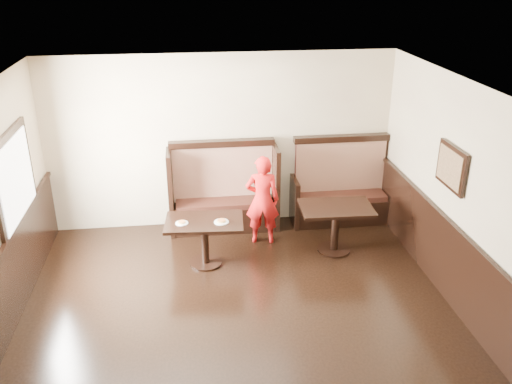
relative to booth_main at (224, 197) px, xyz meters
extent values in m
plane|color=black|center=(0.00, -3.30, -0.53)|extent=(7.00, 7.00, 0.00)
plane|color=#C8BB91|center=(0.00, 0.20, 0.87)|extent=(5.50, 0.00, 5.50)
plane|color=#C8BB91|center=(2.75, -3.30, 0.87)|extent=(0.00, 7.00, 7.00)
plane|color=white|center=(0.00, -3.30, 2.27)|extent=(7.00, 7.00, 0.00)
cube|color=black|center=(2.72, -3.30, -0.03)|extent=(0.05, 6.90, 1.00)
cube|color=black|center=(-2.71, -1.40, 1.02)|extent=(0.05, 1.50, 1.20)
cube|color=white|center=(-2.69, -1.40, 1.02)|extent=(0.01, 1.30, 1.00)
cube|color=black|center=(2.71, -2.10, 1.17)|extent=(0.04, 0.70, 0.55)
cube|color=olive|center=(2.69, -2.10, 1.17)|extent=(0.01, 0.60, 0.45)
cube|color=black|center=(0.00, -0.08, -0.32)|extent=(1.60, 0.50, 0.42)
cube|color=black|center=(0.00, -0.08, -0.07)|extent=(1.54, 0.46, 0.09)
cube|color=#501019|center=(0.00, 0.13, 0.37)|extent=(1.60, 0.12, 0.92)
cube|color=black|center=(0.00, 0.13, 0.87)|extent=(1.68, 0.16, 0.10)
cube|color=black|center=(-0.84, 0.02, 0.15)|extent=(0.07, 0.72, 1.36)
cube|color=black|center=(0.84, 0.02, 0.15)|extent=(0.07, 0.72, 1.36)
cube|color=black|center=(1.95, -0.08, -0.32)|extent=(1.50, 0.50, 0.42)
cube|color=black|center=(1.95, -0.08, -0.07)|extent=(1.44, 0.46, 0.09)
cube|color=#501019|center=(1.95, 0.13, 0.37)|extent=(1.50, 0.12, 0.92)
cube|color=black|center=(1.95, 0.13, 0.87)|extent=(1.58, 0.16, 0.10)
cube|color=black|center=(1.16, 0.02, -0.13)|extent=(0.07, 0.72, 0.80)
cube|color=black|center=(2.74, 0.02, -0.13)|extent=(0.07, 0.72, 0.80)
cube|color=black|center=(-0.36, -1.16, 0.15)|extent=(1.14, 0.77, 0.05)
cylinder|color=black|center=(-0.36, -1.16, -0.20)|extent=(0.11, 0.11, 0.64)
cylinder|color=black|center=(-0.36, -1.16, -0.51)|extent=(0.47, 0.47, 0.03)
cube|color=black|center=(1.59, -1.03, 0.18)|extent=(1.08, 0.74, 0.05)
cylinder|color=black|center=(1.59, -1.03, -0.18)|extent=(0.12, 0.12, 0.67)
cylinder|color=black|center=(1.59, -1.03, -0.51)|extent=(0.50, 0.50, 0.03)
imported|color=red|center=(0.55, -0.59, 0.18)|extent=(0.56, 0.41, 1.42)
cylinder|color=white|center=(-0.67, -1.20, 0.17)|extent=(0.18, 0.18, 0.01)
cylinder|color=tan|center=(-0.67, -1.20, 0.19)|extent=(0.11, 0.11, 0.01)
cylinder|color=#EABA54|center=(-0.67, -1.20, 0.20)|extent=(0.09, 0.09, 0.01)
cylinder|color=white|center=(-0.12, -1.24, 0.18)|extent=(0.21, 0.21, 0.01)
cylinder|color=tan|center=(-0.12, -1.24, 0.19)|extent=(0.13, 0.13, 0.02)
cylinder|color=#EABA54|center=(-0.12, -1.24, 0.20)|extent=(0.11, 0.11, 0.01)
camera|label=1|loc=(-0.53, -8.02, 3.57)|focal=38.00mm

